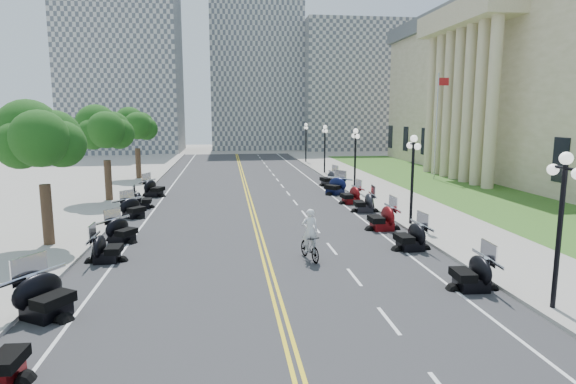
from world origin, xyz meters
name	(u,v)px	position (x,y,z in m)	size (l,w,h in m)	color
ground	(264,251)	(0.00, 0.00, 0.00)	(160.00, 160.00, 0.00)	gray
road	(252,209)	(0.00, 10.00, 0.00)	(16.00, 90.00, 0.01)	#333335
centerline_yellow_a	(250,209)	(-0.12, 10.00, 0.01)	(0.12, 90.00, 0.00)	yellow
centerline_yellow_b	(254,209)	(0.12, 10.00, 0.01)	(0.12, 90.00, 0.00)	yellow
edge_line_north	(346,207)	(6.40, 10.00, 0.01)	(0.12, 90.00, 0.00)	white
edge_line_south	(153,211)	(-6.40, 10.00, 0.01)	(0.12, 90.00, 0.00)	white
lane_dash_4	(389,320)	(3.20, -8.00, 0.01)	(0.12, 2.00, 0.00)	white
lane_dash_5	(354,277)	(3.20, -4.00, 0.01)	(0.12, 2.00, 0.00)	white
lane_dash_6	(332,249)	(3.20, 0.00, 0.01)	(0.12, 2.00, 0.00)	white
lane_dash_7	(316,229)	(3.20, 4.00, 0.01)	(0.12, 2.00, 0.00)	white
lane_dash_8	(304,214)	(3.20, 8.00, 0.01)	(0.12, 2.00, 0.00)	white
lane_dash_9	(295,202)	(3.20, 12.00, 0.01)	(0.12, 2.00, 0.00)	white
lane_dash_10	(288,193)	(3.20, 16.00, 0.01)	(0.12, 2.00, 0.00)	white
lane_dash_11	(282,186)	(3.20, 20.00, 0.01)	(0.12, 2.00, 0.00)	white
lane_dash_12	(277,180)	(3.20, 24.00, 0.01)	(0.12, 2.00, 0.00)	white
lane_dash_13	(273,175)	(3.20, 28.00, 0.01)	(0.12, 2.00, 0.00)	white
lane_dash_14	(270,170)	(3.20, 32.00, 0.01)	(0.12, 2.00, 0.00)	white
lane_dash_15	(267,166)	(3.20, 36.00, 0.01)	(0.12, 2.00, 0.00)	white
lane_dash_16	(264,163)	(3.20, 40.00, 0.01)	(0.12, 2.00, 0.00)	white
lane_dash_17	(262,160)	(3.20, 44.00, 0.01)	(0.12, 2.00, 0.00)	white
lane_dash_18	(260,158)	(3.20, 48.00, 0.01)	(0.12, 2.00, 0.00)	white
lane_dash_19	(258,155)	(3.20, 52.00, 0.01)	(0.12, 2.00, 0.00)	white
sidewalk_north	(404,204)	(10.50, 10.00, 0.07)	(5.00, 90.00, 0.15)	#9E9991
sidewalk_south	(87,212)	(-10.50, 10.00, 0.07)	(5.00, 90.00, 0.15)	#9E9991
lawn	(448,186)	(17.50, 18.00, 0.05)	(9.00, 60.00, 0.10)	#356023
distant_block_a	(124,72)	(-18.00, 62.00, 13.00)	(18.00, 14.00, 26.00)	gray
distant_block_b	(256,65)	(4.00, 68.00, 15.00)	(16.00, 12.00, 30.00)	gray
distant_block_c	(357,87)	(22.00, 65.00, 11.00)	(20.00, 14.00, 22.00)	gray
street_lamp_1	(559,232)	(8.60, -8.00, 2.60)	(0.50, 1.20, 4.90)	black
street_lamp_2	(412,180)	(8.60, 4.00, 2.60)	(0.50, 1.20, 4.90)	black
street_lamp_3	(355,160)	(8.60, 16.00, 2.60)	(0.50, 1.20, 4.90)	black
street_lamp_4	(325,149)	(8.60, 28.00, 2.60)	(0.50, 1.20, 4.90)	black
street_lamp_5	(306,143)	(8.60, 40.00, 2.60)	(0.50, 1.20, 4.90)	black
flagpole	(436,127)	(18.00, 22.00, 5.00)	(1.10, 0.20, 10.00)	silver
tree_2	(42,147)	(-10.00, 2.00, 4.75)	(4.80, 4.80, 9.20)	#235619
tree_3	(106,135)	(-10.00, 14.00, 4.75)	(4.80, 4.80, 9.20)	#235619
tree_4	(137,130)	(-10.00, 26.00, 4.75)	(4.80, 4.80, 9.20)	#235619
motorcycle_n_4	(472,271)	(7.01, -5.81, 0.70)	(2.01, 2.01, 1.41)	black
motorcycle_n_5	(411,235)	(6.77, -0.62, 0.71)	(2.02, 2.02, 1.41)	black
motorcycle_n_6	(382,216)	(6.71, 3.34, 0.74)	(2.12, 2.12, 1.48)	#590A0C
motorcycle_n_7	(364,201)	(7.12, 8.15, 0.69)	(1.98, 1.98, 1.38)	black
motorcycle_n_8	(351,194)	(7.01, 11.12, 0.69)	(1.97, 1.97, 1.38)	#590A0C
motorcycle_n_9	(335,185)	(6.80, 15.16, 0.75)	(2.14, 2.14, 1.50)	black
motorcycle_n_10	(329,178)	(7.29, 19.72, 0.73)	(2.07, 2.07, 1.45)	black
motorcycle_s_4	(45,293)	(-7.23, -6.38, 0.77)	(2.20, 2.20, 1.54)	black
motorcycle_s_5	(106,247)	(-6.74, -0.73, 0.67)	(1.91, 1.91, 1.33)	black
motorcycle_s_6	(122,229)	(-6.79, 2.53, 0.66)	(1.90, 1.90, 1.33)	black
motorcycle_s_7	(133,207)	(-7.28, 8.27, 0.66)	(1.90, 1.90, 1.33)	black
motorcycle_s_8	(142,199)	(-7.23, 11.28, 0.63)	(1.80, 1.80, 1.26)	black
motorcycle_s_9	(154,187)	(-7.15, 15.91, 0.72)	(2.07, 2.07, 1.45)	black
bicycle	(310,247)	(1.87, -1.60, 0.57)	(0.53, 1.88, 1.13)	#A51414
cyclist_rider	(310,213)	(1.87, -1.60, 2.09)	(0.70, 0.46, 1.91)	silver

